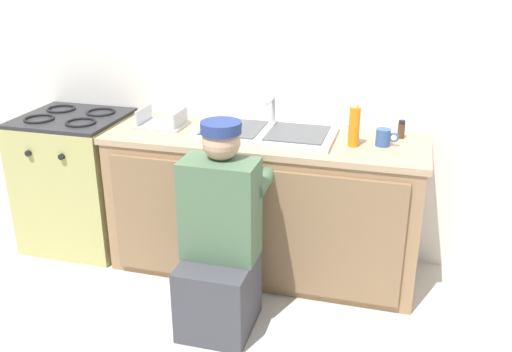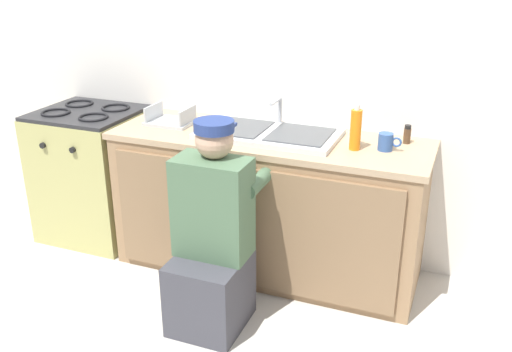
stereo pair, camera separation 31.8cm
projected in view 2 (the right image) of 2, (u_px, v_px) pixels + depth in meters
The scene contains 12 objects.
ground_plane at pixel (250, 290), 3.36m from camera, with size 12.00×12.00×0.00m, color beige.
back_wall at pixel (289, 58), 3.45m from camera, with size 6.00×0.10×2.50m, color silver.
counter_cabinet at pixel (268, 207), 3.45m from camera, with size 1.82×0.62×0.83m.
countertop at pixel (269, 139), 3.30m from camera, with size 1.86×0.62×0.04m, color tan.
sink_double_basin at pixel (269, 133), 3.28m from camera, with size 0.80×0.44×0.19m.
stove_range at pixel (93, 173), 3.88m from camera, with size 0.65×0.62×0.90m.
plumber_person at pixel (212, 244), 2.93m from camera, with size 0.42×0.61×1.10m.
dish_rack_tray at pixel (171, 120), 3.51m from camera, with size 0.28×0.22×0.11m.
coffee_mug at pixel (386, 142), 3.05m from camera, with size 0.13×0.08×0.09m.
water_glass at pixel (355, 136), 3.13m from camera, with size 0.06×0.06×0.10m.
spice_bottle_pepper at pixel (407, 134), 3.16m from camera, with size 0.04×0.04×0.10m.
soap_bottle_orange at pixel (356, 129), 3.04m from camera, with size 0.06×0.06×0.25m.
Camera 2 is at (1.08, -2.64, 1.89)m, focal length 40.00 mm.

